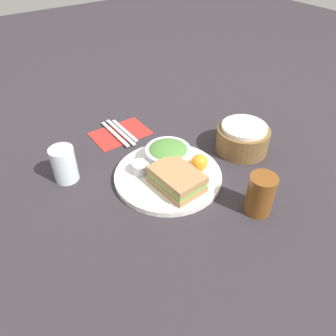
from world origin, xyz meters
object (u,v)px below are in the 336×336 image
drink_glass (260,194)px  spoon (125,131)px  dressing_cup (141,168)px  fork (115,134)px  bread_basket (243,138)px  sandwich (177,179)px  water_glass (64,164)px  knife (120,132)px  plate (168,176)px  salad_bowl (168,154)px

drink_glass → spoon: drink_glass is taller
dressing_cup → fork: dressing_cup is taller
dressing_cup → bread_basket: 0.33m
dressing_cup → spoon: dressing_cup is taller
fork → sandwich: bearing=-178.8°
fork → water_glass: water_glass is taller
dressing_cup → water_glass: bearing=-122.4°
fork → bread_basket: bearing=-136.4°
sandwich → knife: sandwich is taller
water_glass → sandwich: bearing=45.6°
plate → salad_bowl: bearing=144.3°
plate → spoon: (-0.27, 0.02, -0.00)m
sandwich → bread_basket: bearing=97.4°
knife → water_glass: 0.26m
plate → bread_basket: bread_basket is taller
sandwich → drink_glass: drink_glass is taller
plate → bread_basket: bearing=85.8°
dressing_cup → salad_bowl: bearing=86.5°
water_glass → spoon: bearing=115.0°
salad_bowl → bread_basket: bread_basket is taller
dressing_cup → water_glass: size_ratio=0.49×
drink_glass → bread_basket: (-0.21, 0.15, -0.01)m
bread_basket → knife: (-0.29, -0.26, -0.04)m
sandwich → fork: sandwich is taller
salad_bowl → water_glass: 0.28m
sandwich → plate: bearing=168.7°
plate → knife: 0.27m
sandwich → drink_glass: bearing=35.2°
plate → fork: plate is taller
bread_basket → spoon: bearing=-139.8°
drink_glass → fork: (-0.50, -0.13, -0.05)m
knife → water_glass: size_ratio=1.81×
sandwich → dressing_cup: (-0.10, -0.05, -0.01)m
fork → spoon: 0.04m
sandwich → bread_basket: size_ratio=0.90×
plate → sandwich: size_ratio=2.08×
plate → drink_glass: 0.26m
sandwich → water_glass: (-0.21, -0.22, 0.01)m
knife → water_glass: water_glass is taller
salad_bowl → water_glass: (-0.11, -0.26, 0.01)m
plate → dressing_cup: bearing=-131.4°
salad_bowl → dressing_cup: (-0.01, -0.09, -0.01)m
dressing_cup → spoon: (-0.22, 0.07, -0.02)m
plate → drink_glass: (0.23, 0.11, 0.05)m
dressing_cup → spoon: 0.24m
dressing_cup → knife: bearing=166.4°
bread_basket → spoon: bread_basket is taller
plate → salad_bowl: size_ratio=2.30×
fork → plate: bearing=-176.2°
plate → salad_bowl: (-0.04, 0.03, 0.04)m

